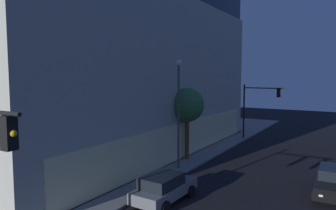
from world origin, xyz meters
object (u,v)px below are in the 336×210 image
(street_lamp_sidewalk, at_px, (179,101))
(sidewalk_tree, at_px, (187,106))
(modern_building, at_px, (93,65))
(car_grey, at_px, (164,187))
(traffic_light_far_corner, at_px, (256,102))
(car_black, at_px, (335,182))

(street_lamp_sidewalk, bearing_deg, sidewalk_tree, 15.41)
(street_lamp_sidewalk, xyz_separation_m, sidewalk_tree, (2.85, 0.79, -0.60))
(modern_building, height_order, car_grey, modern_building)
(traffic_light_far_corner, relative_size, car_grey, 1.36)
(sidewalk_tree, distance_m, car_black, 12.24)
(sidewalk_tree, relative_size, car_grey, 1.34)
(traffic_light_far_corner, bearing_deg, sidewalk_tree, 167.11)
(modern_building, distance_m, car_grey, 18.04)
(modern_building, xyz_separation_m, street_lamp_sidewalk, (-2.92, -11.60, -3.04))
(street_lamp_sidewalk, bearing_deg, car_grey, -158.07)
(modern_building, distance_m, sidewalk_tree, 11.41)
(street_lamp_sidewalk, bearing_deg, car_black, -87.97)
(car_black, bearing_deg, sidewalk_tree, 77.69)
(traffic_light_far_corner, xyz_separation_m, car_grey, (-20.15, -0.47, -3.42))
(car_grey, xyz_separation_m, car_black, (6.15, -8.24, 0.00))
(car_grey, bearing_deg, car_black, -53.27)
(traffic_light_far_corner, bearing_deg, modern_building, 130.39)
(car_grey, bearing_deg, sidewalk_tree, 19.83)
(traffic_light_far_corner, distance_m, street_lamp_sidewalk, 14.53)
(modern_building, relative_size, street_lamp_sidewalk, 3.80)
(traffic_light_far_corner, height_order, street_lamp_sidewalk, street_lamp_sidewalk)
(modern_building, height_order, street_lamp_sidewalk, modern_building)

